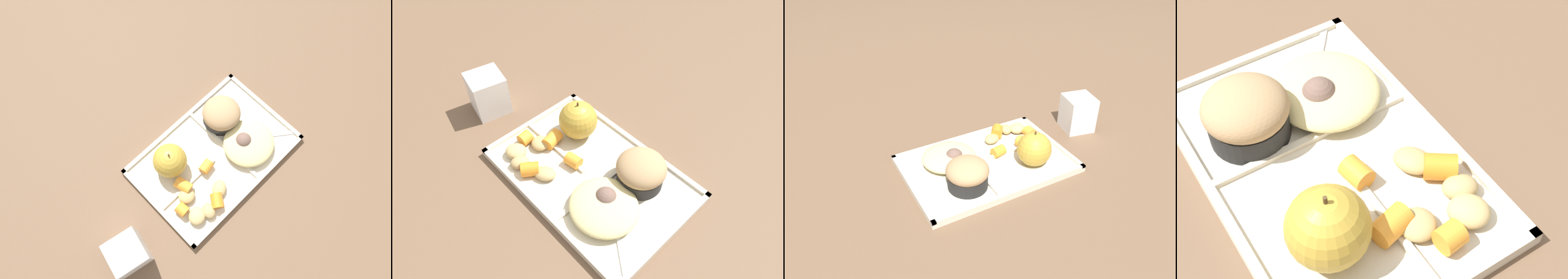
% 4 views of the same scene
% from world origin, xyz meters
% --- Properties ---
extents(ground, '(6.00, 6.00, 0.00)m').
position_xyz_m(ground, '(0.00, 0.00, 0.00)').
color(ground, brown).
extents(lunch_tray, '(0.35, 0.23, 0.02)m').
position_xyz_m(lunch_tray, '(-0.00, -0.00, 0.01)').
color(lunch_tray, beige).
rests_on(lunch_tray, ground).
extents(green_apple, '(0.07, 0.07, 0.08)m').
position_xyz_m(green_apple, '(-0.09, 0.05, 0.05)').
color(green_apple, '#B79333').
rests_on(green_apple, lunch_tray).
extents(bran_muffin, '(0.09, 0.09, 0.06)m').
position_xyz_m(bran_muffin, '(0.07, 0.05, 0.04)').
color(bran_muffin, black).
rests_on(bran_muffin, lunch_tray).
extents(carrot_slice_diagonal, '(0.03, 0.04, 0.03)m').
position_xyz_m(carrot_slice_diagonal, '(-0.10, -0.01, 0.02)').
color(carrot_slice_diagonal, orange).
rests_on(carrot_slice_diagonal, lunch_tray).
extents(carrot_slice_small, '(0.03, 0.02, 0.02)m').
position_xyz_m(carrot_slice_small, '(-0.14, -0.04, 0.02)').
color(carrot_slice_small, orange).
rests_on(carrot_slice_small, lunch_tray).
extents(carrot_slice_tilted, '(0.04, 0.04, 0.03)m').
position_xyz_m(carrot_slice_tilted, '(-0.07, -0.08, 0.02)').
color(carrot_slice_tilted, orange).
rests_on(carrot_slice_tilted, lunch_tray).
extents(carrot_slice_edge, '(0.03, 0.03, 0.02)m').
position_xyz_m(carrot_slice_edge, '(-0.04, -0.01, 0.02)').
color(carrot_slice_edge, orange).
rests_on(carrot_slice_edge, lunch_tray).
extents(potato_chunk_browned, '(0.05, 0.05, 0.02)m').
position_xyz_m(potato_chunk_browned, '(-0.12, -0.07, 0.02)').
color(potato_chunk_browned, tan).
rests_on(potato_chunk_browned, lunch_tray).
extents(potato_chunk_corner, '(0.05, 0.05, 0.02)m').
position_xyz_m(potato_chunk_corner, '(-0.05, -0.06, 0.02)').
color(potato_chunk_corner, tan).
rests_on(potato_chunk_corner, lunch_tray).
extents(potato_chunk_small, '(0.04, 0.04, 0.02)m').
position_xyz_m(potato_chunk_small, '(-0.10, -0.08, 0.02)').
color(potato_chunk_small, tan).
rests_on(potato_chunk_small, lunch_tray).
extents(potato_chunk_wedge, '(0.05, 0.05, 0.02)m').
position_xyz_m(potato_chunk_wedge, '(-0.11, -0.03, 0.02)').
color(potato_chunk_wedge, tan).
rests_on(potato_chunk_wedge, lunch_tray).
extents(egg_noodle_pile, '(0.12, 0.11, 0.03)m').
position_xyz_m(egg_noodle_pile, '(0.07, -0.04, 0.03)').
color(egg_noodle_pile, '#D6C684').
rests_on(egg_noodle_pile, lunch_tray).
extents(meatball_front, '(0.03, 0.03, 0.03)m').
position_xyz_m(meatball_front, '(0.06, -0.04, 0.02)').
color(meatball_front, '#755B4C').
rests_on(meatball_front, lunch_tray).
extents(meatball_side, '(0.04, 0.04, 0.04)m').
position_xyz_m(meatball_side, '(0.06, -0.03, 0.03)').
color(meatball_side, brown).
rests_on(meatball_side, lunch_tray).
extents(plastic_fork, '(0.13, 0.10, 0.00)m').
position_xyz_m(plastic_fork, '(0.10, -0.04, 0.01)').
color(plastic_fork, white).
rests_on(plastic_fork, lunch_tray).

